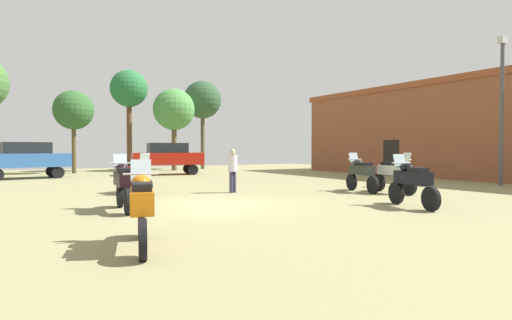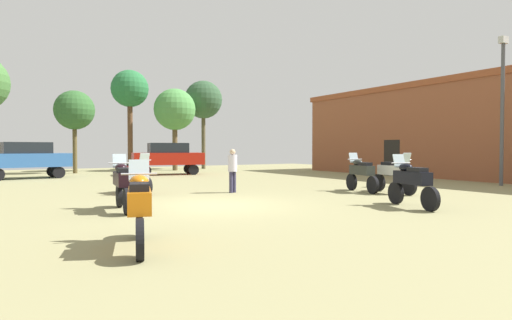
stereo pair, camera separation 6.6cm
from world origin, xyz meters
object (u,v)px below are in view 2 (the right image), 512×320
motorcycle_4 (123,183)px  tree_5 (74,111)px  tree_6 (175,110)px  tree_8 (130,90)px  motorcycle_2 (136,174)px  motorcycle_1 (411,181)px  tree_7 (203,100)px  motorcycle_5 (361,173)px  car_1 (27,157)px  motorcycle_6 (394,173)px  brick_building (455,130)px  motorcycle_3 (139,205)px  car_3 (168,156)px  lamp_post (502,103)px  person_1 (233,167)px

motorcycle_4 → tree_5: (1.47, 18.84, 3.43)m
tree_6 → tree_8: size_ratio=0.82×
motorcycle_2 → tree_6: size_ratio=0.36×
motorcycle_1 → tree_7: 24.50m
motorcycle_4 → motorcycle_5: 9.00m
motorcycle_5 → tree_7: (2.36, 19.87, 4.83)m
motorcycle_1 → tree_8: (-1.64, 23.77, 5.24)m
motorcycle_1 → tree_8: tree_8 is taller
car_1 → motorcycle_2: bearing=-171.3°
motorcycle_1 → tree_6: (1.37, 22.48, 3.81)m
tree_6 → motorcycle_6: bearing=-86.5°
motorcycle_1 → tree_7: size_ratio=0.30×
brick_building → tree_5: brick_building is taller
motorcycle_1 → car_1: car_1 is taller
motorcycle_5 → motorcycle_6: size_ratio=0.92×
motorcycle_3 → motorcycle_4: 4.46m
motorcycle_2 → motorcycle_4: motorcycle_4 is taller
car_1 → tree_6: size_ratio=0.73×
car_1 → car_3: (7.80, -0.73, 0.00)m
car_3 → motorcycle_6: bearing=-157.0°
motorcycle_4 → car_3: size_ratio=0.48×
tree_5 → tree_7: 10.06m
motorcycle_5 → tree_6: 19.10m
lamp_post → tree_5: bearing=126.6°
motorcycle_3 → tree_7: 27.75m
motorcycle_3 → motorcycle_6: 11.11m
motorcycle_4 → tree_7: bearing=66.9°
tree_5 → brick_building: bearing=-37.9°
motorcycle_4 → tree_7: tree_7 is taller
motorcycle_3 → lamp_post: bearing=26.5°
brick_building → motorcycle_4: bearing=-169.0°
motorcycle_5 → car_3: 14.17m
motorcycle_3 → tree_8: bearing=91.2°
tree_8 → car_3: bearing=-82.8°
person_1 → car_1: bearing=98.4°
motorcycle_1 → tree_5: (-5.65, 22.41, 3.44)m
motorcycle_3 → car_3: car_3 is taller
car_3 → tree_6: size_ratio=0.74×
motorcycle_4 → tree_7: size_ratio=0.31×
motorcycle_6 → tree_6: (-1.21, 19.65, 3.81)m
motorcycle_3 → lamp_post: lamp_post is taller
car_1 → tree_8: size_ratio=0.60×
motorcycle_4 → person_1: (4.66, 2.52, 0.21)m
tree_8 → tree_5: bearing=-161.3°
brick_building → car_3: brick_building is taller
tree_5 → lamp_post: (14.82, -19.93, -0.48)m
car_3 → tree_8: 7.80m
motorcycle_1 → brick_building: bearing=44.9°
motorcycle_6 → motorcycle_1: bearing=56.0°
tree_8 → lamp_post: size_ratio=1.13×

